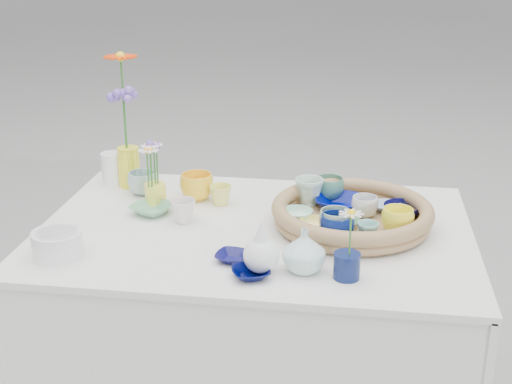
# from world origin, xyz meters

# --- Properties ---
(wicker_tray) EXTENTS (0.47, 0.47, 0.08)m
(wicker_tray) POSITION_xyz_m (0.28, 0.05, 0.80)
(wicker_tray) COLOR brown
(wicker_tray) RESTS_ON display_table
(tray_ceramic_0) EXTENTS (0.17, 0.17, 0.04)m
(tray_ceramic_0) POSITION_xyz_m (0.24, 0.15, 0.80)
(tray_ceramic_0) COLOR #000A6E
(tray_ceramic_0) RESTS_ON wicker_tray
(tray_ceramic_1) EXTENTS (0.15, 0.15, 0.04)m
(tray_ceramic_1) POSITION_xyz_m (0.43, 0.11, 0.80)
(tray_ceramic_1) COLOR #0A0A39
(tray_ceramic_1) RESTS_ON wicker_tray
(tray_ceramic_2) EXTENTS (0.11, 0.11, 0.07)m
(tray_ceramic_2) POSITION_xyz_m (0.41, -0.01, 0.82)
(tray_ceramic_2) COLOR #FEF233
(tray_ceramic_2) RESTS_ON wicker_tray
(tray_ceramic_3) EXTENTS (0.14, 0.14, 0.03)m
(tray_ceramic_3) POSITION_xyz_m (0.25, -0.00, 0.80)
(tray_ceramic_3) COLOR #417D50
(tray_ceramic_3) RESTS_ON wicker_tray
(tray_ceramic_4) EXTENTS (0.11, 0.11, 0.07)m
(tray_ceramic_4) POSITION_xyz_m (0.24, -0.06, 0.82)
(tray_ceramic_4) COLOR #91B399
(tray_ceramic_4) RESTS_ON wicker_tray
(tray_ceramic_5) EXTENTS (0.12, 0.12, 0.03)m
(tray_ceramic_5) POSITION_xyz_m (0.12, 0.04, 0.80)
(tray_ceramic_5) COLOR #B1EECF
(tray_ceramic_5) RESTS_ON wicker_tray
(tray_ceramic_6) EXTENTS (0.11, 0.11, 0.08)m
(tray_ceramic_6) POSITION_xyz_m (0.14, 0.17, 0.82)
(tray_ceramic_6) COLOR #ADD2BF
(tray_ceramic_6) RESTS_ON wicker_tray
(tray_ceramic_7) EXTENTS (0.08, 0.08, 0.06)m
(tray_ceramic_7) POSITION_xyz_m (0.32, 0.09, 0.81)
(tray_ceramic_7) COLOR silver
(tray_ceramic_7) RESTS_ON wicker_tray
(tray_ceramic_8) EXTENTS (0.09, 0.09, 0.02)m
(tray_ceramic_8) POSITION_xyz_m (0.38, 0.15, 0.79)
(tray_ceramic_8) COLOR #90A8C7
(tray_ceramic_8) RESTS_ON wicker_tray
(tray_ceramic_9) EXTENTS (0.10, 0.10, 0.08)m
(tray_ceramic_9) POSITION_xyz_m (0.24, -0.09, 0.82)
(tray_ceramic_9) COLOR #08185A
(tray_ceramic_9) RESTS_ON wicker_tray
(tray_ceramic_10) EXTENTS (0.09, 0.09, 0.03)m
(tray_ceramic_10) POSITION_xyz_m (0.17, -0.03, 0.80)
(tray_ceramic_10) COLOR #FFE97B
(tray_ceramic_10) RESTS_ON wicker_tray
(tray_ceramic_11) EXTENTS (0.08, 0.08, 0.06)m
(tray_ceramic_11) POSITION_xyz_m (0.33, -0.09, 0.81)
(tray_ceramic_11) COLOR #80BDB4
(tray_ceramic_11) RESTS_ON wicker_tray
(tray_ceramic_12) EXTENTS (0.12, 0.12, 0.07)m
(tray_ceramic_12) POSITION_xyz_m (0.21, 0.22, 0.82)
(tray_ceramic_12) COLOR #3E775E
(tray_ceramic_12) RESTS_ON wicker_tray
(loose_ceramic_0) EXTENTS (0.12, 0.12, 0.09)m
(loose_ceramic_0) POSITION_xyz_m (-0.22, 0.21, 0.81)
(loose_ceramic_0) COLOR yellow
(loose_ceramic_0) RESTS_ON display_table
(loose_ceramic_1) EXTENTS (0.08, 0.08, 0.06)m
(loose_ceramic_1) POSITION_xyz_m (-0.14, 0.17, 0.80)
(loose_ceramic_1) COLOR #E3E361
(loose_ceramic_1) RESTS_ON display_table
(loose_ceramic_2) EXTENTS (0.16, 0.16, 0.03)m
(loose_ceramic_2) POSITION_xyz_m (-0.33, 0.06, 0.78)
(loose_ceramic_2) COLOR #69AA7C
(loose_ceramic_2) RESTS_ON display_table
(loose_ceramic_3) EXTENTS (0.08, 0.08, 0.07)m
(loose_ceramic_3) POSITION_xyz_m (-0.22, 0.01, 0.80)
(loose_ceramic_3) COLOR silver
(loose_ceramic_3) RESTS_ON display_table
(loose_ceramic_4) EXTENTS (0.10, 0.10, 0.02)m
(loose_ceramic_4) POSITION_xyz_m (-0.03, -0.23, 0.78)
(loose_ceramic_4) COLOR #0D0D4B
(loose_ceramic_4) RESTS_ON display_table
(loose_ceramic_5) EXTENTS (0.12, 0.12, 0.08)m
(loose_ceramic_5) POSITION_xyz_m (-0.41, 0.23, 0.80)
(loose_ceramic_5) COLOR #96B5AC
(loose_ceramic_5) RESTS_ON display_table
(loose_ceramic_6) EXTENTS (0.13, 0.13, 0.02)m
(loose_ceramic_6) POSITION_xyz_m (0.04, -0.31, 0.78)
(loose_ceramic_6) COLOR #020636
(loose_ceramic_6) RESTS_ON display_table
(fluted_bowl) EXTENTS (0.14, 0.14, 0.07)m
(fluted_bowl) POSITION_xyz_m (-0.49, -0.27, 0.80)
(fluted_bowl) COLOR silver
(fluted_bowl) RESTS_ON display_table
(bud_vase_paleblue) EXTENTS (0.11, 0.11, 0.14)m
(bud_vase_paleblue) POSITION_xyz_m (0.06, -0.28, 0.84)
(bud_vase_paleblue) COLOR white
(bud_vase_paleblue) RESTS_ON display_table
(bud_vase_seafoam) EXTENTS (0.14, 0.14, 0.12)m
(bud_vase_seafoam) POSITION_xyz_m (0.16, -0.26, 0.82)
(bud_vase_seafoam) COLOR silver
(bud_vase_seafoam) RESTS_ON display_table
(bud_vase_cobalt) EXTENTS (0.08, 0.08, 0.07)m
(bud_vase_cobalt) POSITION_xyz_m (0.27, -0.28, 0.80)
(bud_vase_cobalt) COLOR #0D1949
(bud_vase_cobalt) RESTS_ON display_table
(single_daisy) EXTENTS (0.09, 0.09, 0.13)m
(single_daisy) POSITION_xyz_m (0.28, -0.28, 0.89)
(single_daisy) COLOR silver
(single_daisy) RESTS_ON bud_vase_cobalt
(tall_vase_yellow) EXTENTS (0.07, 0.07, 0.14)m
(tall_vase_yellow) POSITION_xyz_m (-0.47, 0.29, 0.83)
(tall_vase_yellow) COLOR yellow
(tall_vase_yellow) RESTS_ON display_table
(gerbera) EXTENTS (0.13, 0.13, 0.32)m
(gerbera) POSITION_xyz_m (-0.48, 0.30, 1.05)
(gerbera) COLOR #FF3904
(gerbera) RESTS_ON tall_vase_yellow
(hydrangea) EXTENTS (0.08, 0.08, 0.25)m
(hydrangea) POSITION_xyz_m (-0.47, 0.29, 0.99)
(hydrangea) COLOR #825EBB
(hydrangea) RESTS_ON tall_vase_yellow
(white_pitcher) EXTENTS (0.12, 0.09, 0.11)m
(white_pitcher) POSITION_xyz_m (-0.54, 0.32, 0.82)
(white_pitcher) COLOR white
(white_pitcher) RESTS_ON display_table
(daisy_cup) EXTENTS (0.08, 0.08, 0.07)m
(daisy_cup) POSITION_xyz_m (-0.34, 0.14, 0.80)
(daisy_cup) COLOR #FCF04A
(daisy_cup) RESTS_ON display_table
(daisy_posy) EXTENTS (0.10, 0.10, 0.17)m
(daisy_posy) POSITION_xyz_m (-0.33, 0.13, 0.92)
(daisy_posy) COLOR white
(daisy_posy) RESTS_ON daisy_cup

